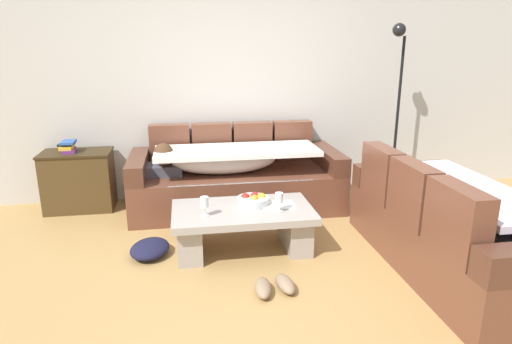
{
  "coord_description": "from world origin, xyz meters",
  "views": [
    {
      "loc": [
        -0.52,
        -2.91,
        1.73
      ],
      "look_at": [
        0.14,
        1.09,
        0.55
      ],
      "focal_mm": 30.78,
      "sensor_mm": 36.0,
      "label": 1
    }
  ],
  "objects_px": {
    "coffee_table": "(243,224)",
    "wine_glass_near_left": "(204,203)",
    "pair_of_shoes": "(274,286)",
    "side_cabinet": "(79,181)",
    "book_stack_on_cabinet": "(68,147)",
    "wine_glass_near_right": "(279,199)",
    "couch_near_window": "(453,229)",
    "crumpled_garment": "(150,249)",
    "floor_lamp": "(396,101)",
    "couch_along_wall": "(233,178)",
    "open_magazine": "(278,205)",
    "fruit_bowl": "(253,200)"
  },
  "relations": [
    {
      "from": "coffee_table",
      "to": "wine_glass_near_left",
      "type": "relative_size",
      "value": 7.23
    },
    {
      "from": "couch_along_wall",
      "to": "wine_glass_near_right",
      "type": "xyz_separation_m",
      "value": [
        0.25,
        -1.17,
        0.16
      ]
    },
    {
      "from": "pair_of_shoes",
      "to": "fruit_bowl",
      "type": "bearing_deg",
      "value": 91.94
    },
    {
      "from": "open_magazine",
      "to": "floor_lamp",
      "type": "height_order",
      "value": "floor_lamp"
    },
    {
      "from": "book_stack_on_cabinet",
      "to": "crumpled_garment",
      "type": "relative_size",
      "value": 0.56
    },
    {
      "from": "floor_lamp",
      "to": "crumpled_garment",
      "type": "relative_size",
      "value": 4.88
    },
    {
      "from": "coffee_table",
      "to": "book_stack_on_cabinet",
      "type": "xyz_separation_m",
      "value": [
        -1.68,
        1.28,
        0.46
      ]
    },
    {
      "from": "fruit_bowl",
      "to": "coffee_table",
      "type": "bearing_deg",
      "value": -141.22
    },
    {
      "from": "wine_glass_near_right",
      "to": "floor_lamp",
      "type": "xyz_separation_m",
      "value": [
        1.61,
        1.25,
        0.62
      ]
    },
    {
      "from": "coffee_table",
      "to": "fruit_bowl",
      "type": "xyz_separation_m",
      "value": [
        0.1,
        0.08,
        0.18
      ]
    },
    {
      "from": "fruit_bowl",
      "to": "pair_of_shoes",
      "type": "height_order",
      "value": "fruit_bowl"
    },
    {
      "from": "crumpled_garment",
      "to": "wine_glass_near_left",
      "type": "bearing_deg",
      "value": -15.74
    },
    {
      "from": "couch_along_wall",
      "to": "fruit_bowl",
      "type": "height_order",
      "value": "couch_along_wall"
    },
    {
      "from": "couch_along_wall",
      "to": "coffee_table",
      "type": "bearing_deg",
      "value": -92.21
    },
    {
      "from": "side_cabinet",
      "to": "pair_of_shoes",
      "type": "height_order",
      "value": "side_cabinet"
    },
    {
      "from": "open_magazine",
      "to": "floor_lamp",
      "type": "bearing_deg",
      "value": 38.34
    },
    {
      "from": "floor_lamp",
      "to": "pair_of_shoes",
      "type": "distance_m",
      "value": 2.78
    },
    {
      "from": "pair_of_shoes",
      "to": "crumpled_garment",
      "type": "distance_m",
      "value": 1.18
    },
    {
      "from": "couch_along_wall",
      "to": "pair_of_shoes",
      "type": "xyz_separation_m",
      "value": [
        0.09,
        -1.77,
        -0.29
      ]
    },
    {
      "from": "wine_glass_near_left",
      "to": "wine_glass_near_right",
      "type": "relative_size",
      "value": 1.0
    },
    {
      "from": "side_cabinet",
      "to": "couch_near_window",
      "type": "bearing_deg",
      "value": -30.54
    },
    {
      "from": "coffee_table",
      "to": "wine_glass_near_right",
      "type": "xyz_separation_m",
      "value": [
        0.29,
        -0.11,
        0.26
      ]
    },
    {
      "from": "wine_glass_near_right",
      "to": "crumpled_garment",
      "type": "bearing_deg",
      "value": 173.04
    },
    {
      "from": "fruit_bowl",
      "to": "book_stack_on_cabinet",
      "type": "distance_m",
      "value": 2.16
    },
    {
      "from": "couch_along_wall",
      "to": "open_magazine",
      "type": "relative_size",
      "value": 7.97
    },
    {
      "from": "coffee_table",
      "to": "open_magazine",
      "type": "distance_m",
      "value": 0.35
    },
    {
      "from": "couch_along_wall",
      "to": "couch_near_window",
      "type": "distance_m",
      "value": 2.26
    },
    {
      "from": "coffee_table",
      "to": "pair_of_shoes",
      "type": "bearing_deg",
      "value": -79.72
    },
    {
      "from": "wine_glass_near_right",
      "to": "pair_of_shoes",
      "type": "relative_size",
      "value": 0.52
    },
    {
      "from": "open_magazine",
      "to": "book_stack_on_cabinet",
      "type": "relative_size",
      "value": 1.24
    },
    {
      "from": "coffee_table",
      "to": "wine_glass_near_right",
      "type": "relative_size",
      "value": 7.23
    },
    {
      "from": "open_magazine",
      "to": "crumpled_garment",
      "type": "bearing_deg",
      "value": -176.55
    },
    {
      "from": "couch_near_window",
      "to": "coffee_table",
      "type": "xyz_separation_m",
      "value": [
        -1.58,
        0.6,
        -0.1
      ]
    },
    {
      "from": "book_stack_on_cabinet",
      "to": "wine_glass_near_left",
      "type": "bearing_deg",
      "value": -45.78
    },
    {
      "from": "floor_lamp",
      "to": "wine_glass_near_left",
      "type": "bearing_deg",
      "value": -150.64
    },
    {
      "from": "side_cabinet",
      "to": "floor_lamp",
      "type": "bearing_deg",
      "value": -2.3
    },
    {
      "from": "pair_of_shoes",
      "to": "side_cabinet",
      "type": "bearing_deg",
      "value": 131.08
    },
    {
      "from": "book_stack_on_cabinet",
      "to": "floor_lamp",
      "type": "height_order",
      "value": "floor_lamp"
    },
    {
      "from": "coffee_table",
      "to": "open_magazine",
      "type": "bearing_deg",
      "value": 4.29
    },
    {
      "from": "couch_near_window",
      "to": "fruit_bowl",
      "type": "relative_size",
      "value": 7.17
    },
    {
      "from": "open_magazine",
      "to": "side_cabinet",
      "type": "xyz_separation_m",
      "value": [
        -1.93,
        1.26,
        -0.06
      ]
    },
    {
      "from": "side_cabinet",
      "to": "crumpled_garment",
      "type": "height_order",
      "value": "side_cabinet"
    },
    {
      "from": "side_cabinet",
      "to": "wine_glass_near_right",
      "type": "bearing_deg",
      "value": -36.26
    },
    {
      "from": "wine_glass_near_left",
      "to": "floor_lamp",
      "type": "height_order",
      "value": "floor_lamp"
    },
    {
      "from": "couch_near_window",
      "to": "wine_glass_near_right",
      "type": "xyz_separation_m",
      "value": [
        -1.29,
        0.49,
        0.16
      ]
    },
    {
      "from": "coffee_table",
      "to": "pair_of_shoes",
      "type": "height_order",
      "value": "coffee_table"
    },
    {
      "from": "couch_along_wall",
      "to": "couch_near_window",
      "type": "bearing_deg",
      "value": -47.05
    },
    {
      "from": "side_cabinet",
      "to": "crumpled_garment",
      "type": "relative_size",
      "value": 1.8
    },
    {
      "from": "wine_glass_near_left",
      "to": "floor_lamp",
      "type": "xyz_separation_m",
      "value": [
        2.23,
        1.25,
        0.62
      ]
    },
    {
      "from": "fruit_bowl",
      "to": "couch_near_window",
      "type": "bearing_deg",
      "value": -24.86
    }
  ]
}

